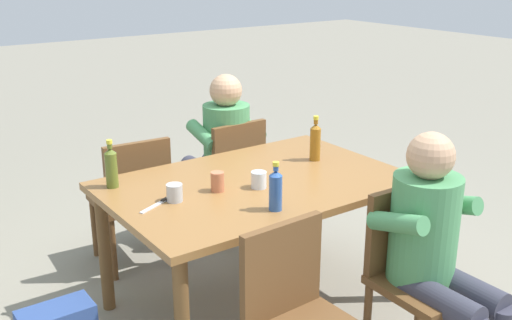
{
  "coord_description": "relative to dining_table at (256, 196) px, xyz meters",
  "views": [
    {
      "loc": [
        -1.79,
        -2.53,
        1.92
      ],
      "look_at": [
        0.0,
        0.0,
        0.88
      ],
      "focal_mm": 42.65,
      "sensor_mm": 36.0,
      "label": 1
    }
  ],
  "objects": [
    {
      "name": "chair_near_left",
      "position": [
        -0.36,
        -0.83,
        -0.19
      ],
      "size": [
        0.46,
        0.46,
        0.87
      ],
      "color": "brown",
      "rests_on": "ground_plane"
    },
    {
      "name": "chair_far_right",
      "position": [
        0.36,
        0.83,
        -0.19
      ],
      "size": [
        0.45,
        0.45,
        0.87
      ],
      "color": "brown",
      "rests_on": "ground_plane"
    },
    {
      "name": "cup_steel",
      "position": [
        -0.5,
        -0.0,
        0.13
      ],
      "size": [
        0.08,
        0.08,
        0.09
      ],
      "primitive_type": "cylinder",
      "color": "#B2B7BC",
      "rests_on": "dining_table"
    },
    {
      "name": "person_in_white_shirt",
      "position": [
        0.36,
        0.94,
        -0.02
      ],
      "size": [
        0.47,
        0.61,
        1.18
      ],
      "color": "#4C935B",
      "rests_on": "ground_plane"
    },
    {
      "name": "ground_plane",
      "position": [
        0.0,
        0.0,
        -0.68
      ],
      "size": [
        24.0,
        24.0,
        0.0
      ],
      "primitive_type": "plane",
      "color": "gray"
    },
    {
      "name": "bottle_amber",
      "position": [
        0.49,
        0.09,
        0.2
      ],
      "size": [
        0.06,
        0.06,
        0.27
      ],
      "color": "#996019",
      "rests_on": "dining_table"
    },
    {
      "name": "cup_glass",
      "position": [
        -0.05,
        -0.09,
        0.13
      ],
      "size": [
        0.08,
        0.08,
        0.09
      ],
      "primitive_type": "cylinder",
      "color": "silver",
      "rests_on": "dining_table"
    },
    {
      "name": "bottle_olive",
      "position": [
        -0.67,
        0.36,
        0.2
      ],
      "size": [
        0.06,
        0.06,
        0.26
      ],
      "color": "#566623",
      "rests_on": "dining_table"
    },
    {
      "name": "table_knife",
      "position": [
        -0.58,
        0.01,
        0.09
      ],
      "size": [
        0.23,
        0.12,
        0.01
      ],
      "color": "silver",
      "rests_on": "dining_table"
    },
    {
      "name": "dining_table",
      "position": [
        0.0,
        0.0,
        0.0
      ],
      "size": [
        1.59,
        1.06,
        0.76
      ],
      "color": "olive",
      "rests_on": "ground_plane"
    },
    {
      "name": "person_in_plaid_shirt",
      "position": [
        0.36,
        -0.94,
        -0.02
      ],
      "size": [
        0.47,
        0.61,
        1.18
      ],
      "color": "#4C935B",
      "rests_on": "ground_plane"
    },
    {
      "name": "chair_far_left",
      "position": [
        -0.36,
        0.83,
        -0.19
      ],
      "size": [
        0.47,
        0.47,
        0.87
      ],
      "color": "brown",
      "rests_on": "ground_plane"
    },
    {
      "name": "chair_near_right",
      "position": [
        0.36,
        -0.83,
        -0.19
      ],
      "size": [
        0.45,
        0.45,
        0.87
      ],
      "color": "brown",
      "rests_on": "ground_plane"
    },
    {
      "name": "bottle_blue",
      "position": [
        -0.15,
        -0.38,
        0.19
      ],
      "size": [
        0.06,
        0.06,
        0.24
      ],
      "color": "#2D56A3",
      "rests_on": "dining_table"
    },
    {
      "name": "cup_terracotta",
      "position": [
        -0.25,
        -0.01,
        0.14
      ],
      "size": [
        0.07,
        0.07,
        0.1
      ],
      "primitive_type": "cylinder",
      "color": "#BC6B47",
      "rests_on": "dining_table"
    }
  ]
}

